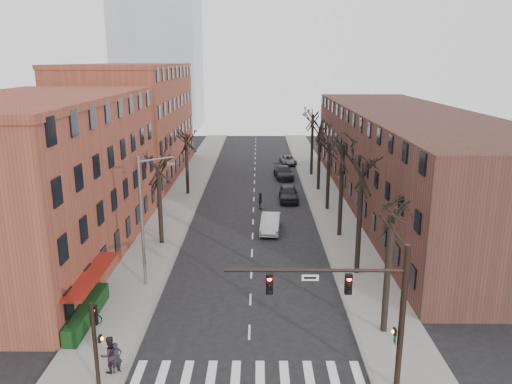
{
  "coord_description": "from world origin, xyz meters",
  "views": [
    {
      "loc": [
        0.5,
        -21.31,
        14.94
      ],
      "look_at": [
        0.3,
        20.02,
        4.0
      ],
      "focal_mm": 35.0,
      "sensor_mm": 36.0,
      "label": 1
    }
  ],
  "objects_px": {
    "parked_car_near": "(288,193)",
    "pedestrian_a": "(116,358)",
    "bicycle": "(89,315)",
    "parked_car_mid": "(284,172)",
    "silver_sedan": "(270,223)"
  },
  "relations": [
    {
      "from": "parked_car_near",
      "to": "pedestrian_a",
      "type": "distance_m",
      "value": 32.99
    },
    {
      "from": "silver_sedan",
      "to": "bicycle",
      "type": "bearing_deg",
      "value": -118.64
    },
    {
      "from": "silver_sedan",
      "to": "parked_car_near",
      "type": "xyz_separation_m",
      "value": [
        2.2,
        10.13,
        0.08
      ]
    },
    {
      "from": "parked_car_mid",
      "to": "bicycle",
      "type": "height_order",
      "value": "parked_car_mid"
    },
    {
      "from": "parked_car_near",
      "to": "pedestrian_a",
      "type": "xyz_separation_m",
      "value": [
        -10.2,
        -31.37,
        0.07
      ]
    },
    {
      "from": "pedestrian_a",
      "to": "bicycle",
      "type": "distance_m",
      "value": 5.59
    },
    {
      "from": "silver_sedan",
      "to": "parked_car_mid",
      "type": "xyz_separation_m",
      "value": [
        2.2,
        20.98,
        -0.0
      ]
    },
    {
      "from": "pedestrian_a",
      "to": "bicycle",
      "type": "height_order",
      "value": "pedestrian_a"
    },
    {
      "from": "bicycle",
      "to": "parked_car_mid",
      "type": "bearing_deg",
      "value": -6.52
    },
    {
      "from": "silver_sedan",
      "to": "parked_car_near",
      "type": "bearing_deg",
      "value": 82.62
    },
    {
      "from": "parked_car_near",
      "to": "bicycle",
      "type": "xyz_separation_m",
      "value": [
        -13.14,
        -26.63,
        -0.26
      ]
    },
    {
      "from": "silver_sedan",
      "to": "parked_car_near",
      "type": "relative_size",
      "value": 0.94
    },
    {
      "from": "parked_car_mid",
      "to": "pedestrian_a",
      "type": "xyz_separation_m",
      "value": [
        -10.2,
        -42.23,
        0.16
      ]
    },
    {
      "from": "silver_sedan",
      "to": "bicycle",
      "type": "height_order",
      "value": "silver_sedan"
    },
    {
      "from": "parked_car_near",
      "to": "pedestrian_a",
      "type": "bearing_deg",
      "value": -107.56
    }
  ]
}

